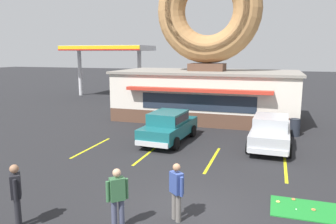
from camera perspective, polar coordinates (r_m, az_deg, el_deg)
ground_plane at (r=9.97m, az=3.78°, el=-17.18°), size 160.00×160.00×0.00m
donut_shop_building at (r=22.99m, az=6.82°, el=8.09°), size 12.30×6.75×10.96m
putting_mat at (r=11.01m, az=26.83°, el=-15.47°), size 3.48×1.39×0.03m
mini_donut_near_left at (r=10.92m, az=24.01°, el=-15.27°), size 0.13×0.13×0.04m
mini_donut_near_right at (r=11.05m, az=18.61°, el=-14.57°), size 0.13×0.13×0.04m
mini_donut_mid_right at (r=11.38m, az=21.03°, el=-13.99°), size 0.13×0.13×0.04m
golf_ball at (r=10.74m, az=21.43°, el=-15.50°), size 0.04×0.04×0.04m
car_silver at (r=16.68m, az=17.43°, el=-3.08°), size 2.09×4.61×1.60m
car_teal at (r=17.04m, az=0.13°, el=-2.32°), size 2.20×4.66×1.60m
pedestrian_blue_sweater_man at (r=8.88m, az=-8.81°, el=-14.25°), size 0.47×0.43×1.67m
pedestrian_hooded_kid at (r=9.20m, az=1.48°, el=-13.30°), size 0.48×0.43×1.65m
pedestrian_leather_jacket_man at (r=9.70m, az=-24.92°, el=-12.62°), size 0.43×0.48×1.75m
trash_bin at (r=19.59m, az=21.21°, el=-2.48°), size 0.57×0.57×0.97m
gas_station_canopy at (r=35.17m, az=-10.41°, el=10.57°), size 9.00×4.46×5.30m
parking_stripe_far_left at (r=16.61m, az=-13.17°, el=-6.03°), size 0.12×3.60×0.01m
parking_stripe_left at (r=15.32m, az=-3.44°, el=-7.17°), size 0.12×3.60×0.01m
parking_stripe_mid_left at (r=14.54m, az=7.75°, el=-8.22°), size 0.12×3.60×0.01m
parking_stripe_centre at (r=14.36m, az=19.76°, el=-8.99°), size 0.12×3.60×0.01m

